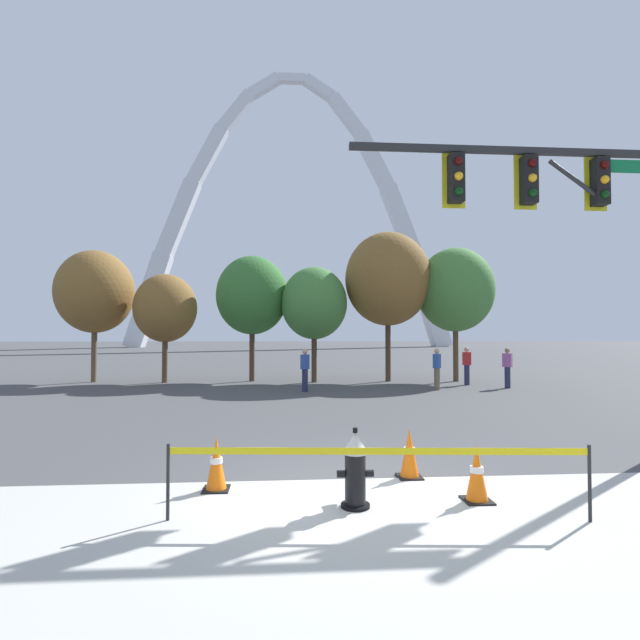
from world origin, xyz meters
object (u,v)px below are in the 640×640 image
object	(u,v)px
fire_hydrant	(355,470)
pedestrian_standing_center	(305,370)
traffic_cone_mid_sidewalk	(216,464)
monument_arch	(292,225)
pedestrian_walking_left	(507,367)
pedestrian_walking_right	(437,369)
pedestrian_near_trees	(467,365)
traffic_cone_by_hydrant	(477,474)
traffic_signal_gantry	(583,222)
traffic_cone_curb_edge	(409,454)

from	to	relation	value
fire_hydrant	pedestrian_standing_center	size ratio (longest dim) A/B	0.62
fire_hydrant	traffic_cone_mid_sidewalk	world-z (taller)	fire_hydrant
monument_arch	pedestrian_walking_left	distance (m)	60.58
pedestrian_walking_right	pedestrian_near_trees	distance (m)	2.43
fire_hydrant	traffic_cone_by_hydrant	distance (m)	1.60
fire_hydrant	traffic_cone_by_hydrant	world-z (taller)	fire_hydrant
traffic_cone_by_hydrant	pedestrian_standing_center	bearing A→B (deg)	98.59
traffic_signal_gantry	pedestrian_walking_right	world-z (taller)	traffic_signal_gantry
traffic_cone_by_hydrant	pedestrian_standing_center	world-z (taller)	pedestrian_standing_center
traffic_signal_gantry	pedestrian_standing_center	bearing A→B (deg)	118.15
pedestrian_standing_center	traffic_cone_by_hydrant	bearing A→B (deg)	-81.41
fire_hydrant	pedestrian_walking_left	xyz separation A→B (m)	(7.88, 12.32, 0.35)
pedestrian_standing_center	pedestrian_near_trees	bearing A→B (deg)	14.72
traffic_cone_mid_sidewalk	pedestrian_standing_center	bearing A→B (deg)	81.41
traffic_cone_curb_edge	pedestrian_walking_left	distance (m)	13.13
pedestrian_walking_right	pedestrian_near_trees	size ratio (longest dim) A/B	1.00
traffic_cone_mid_sidewalk	traffic_cone_curb_edge	distance (m)	2.84
traffic_cone_curb_edge	pedestrian_walking_left	world-z (taller)	pedestrian_walking_left
traffic_cone_by_hydrant	pedestrian_near_trees	size ratio (longest dim) A/B	0.46
traffic_cone_curb_edge	pedestrian_walking_right	xyz separation A→B (m)	(3.92, 10.80, 0.46)
traffic_cone_mid_sidewalk	pedestrian_near_trees	xyz separation A→B (m)	(8.54, 12.79, 0.46)
traffic_cone_curb_edge	pedestrian_standing_center	distance (m)	10.68
traffic_cone_by_hydrant	traffic_cone_curb_edge	world-z (taller)	same
fire_hydrant	pedestrian_near_trees	xyz separation A→B (m)	(6.71, 13.57, 0.35)
monument_arch	pedestrian_walking_right	bearing A→B (deg)	-85.08
monument_arch	pedestrian_walking_left	xyz separation A→B (m)	(7.92, -57.10, -18.63)
traffic_cone_by_hydrant	pedestrian_walking_left	bearing A→B (deg)	62.83
fire_hydrant	traffic_cone_curb_edge	size ratio (longest dim) A/B	1.36
traffic_signal_gantry	pedestrian_walking_right	bearing A→B (deg)	88.93
traffic_cone_curb_edge	pedestrian_near_trees	distance (m)	13.68
traffic_cone_mid_sidewalk	pedestrian_standing_center	world-z (taller)	pedestrian_standing_center
traffic_cone_curb_edge	pedestrian_walking_right	distance (m)	11.50
traffic_cone_curb_edge	pedestrian_near_trees	world-z (taller)	pedestrian_near_trees
fire_hydrant	monument_arch	size ratio (longest dim) A/B	0.02
traffic_cone_curb_edge	fire_hydrant	bearing A→B (deg)	-130.75
fire_hydrant	pedestrian_standing_center	distance (m)	11.77
pedestrian_walking_right	traffic_cone_curb_edge	bearing A→B (deg)	-109.94
pedestrian_walking_right	pedestrian_near_trees	world-z (taller)	same
traffic_cone_mid_sidewalk	pedestrian_walking_right	distance (m)	13.05
pedestrian_walking_right	pedestrian_near_trees	bearing A→B (deg)	41.91
monument_arch	pedestrian_near_trees	distance (m)	59.26
pedestrian_walking_left	traffic_cone_mid_sidewalk	bearing A→B (deg)	-130.03
traffic_cone_by_hydrant	pedestrian_walking_left	xyz separation A→B (m)	(6.28, 12.23, 0.46)
traffic_cone_curb_edge	pedestrian_walking_left	bearing A→B (deg)	58.36
traffic_cone_by_hydrant	traffic_cone_mid_sidewalk	size ratio (longest dim) A/B	1.00
traffic_cone_curb_edge	traffic_signal_gantry	xyz separation A→B (m)	(3.74, 1.45, 3.91)
traffic_cone_by_hydrant	pedestrian_walking_right	distance (m)	12.32
traffic_cone_curb_edge	pedestrian_standing_center	xyz separation A→B (m)	(-1.16, 10.61, 0.46)
traffic_cone_mid_sidewalk	pedestrian_walking_left	distance (m)	15.09
traffic_cone_by_hydrant	pedestrian_walking_left	distance (m)	13.75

